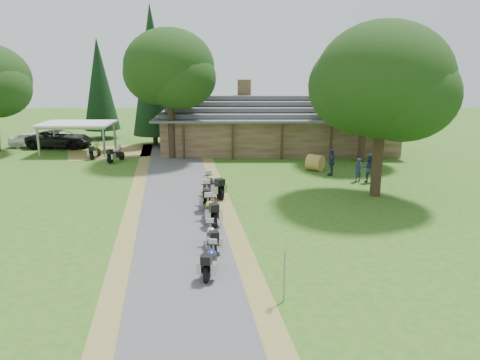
{
  "coord_description": "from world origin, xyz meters",
  "views": [
    {
      "loc": [
        2.3,
        -18.04,
        8.11
      ],
      "look_at": [
        2.49,
        6.75,
        1.6
      ],
      "focal_mm": 35.0,
      "sensor_mm": 36.0,
      "label": 1
    }
  ],
  "objects_px": {
    "motorcycle_row_b": "(212,236)",
    "motorcycle_carport_b": "(116,154)",
    "carport": "(78,138)",
    "motorcycle_row_e": "(213,185)",
    "lodge": "(277,122)",
    "motorcycle_row_d": "(207,195)",
    "motorcycle_row_c": "(211,209)",
    "motorcycle_carport_a": "(95,151)",
    "car_dark_suv": "(60,135)",
    "hay_bale": "(315,163)",
    "car_white_sedan": "(33,138)",
    "motorcycle_row_a": "(210,259)"
  },
  "relations": [
    {
      "from": "motorcycle_row_b",
      "to": "motorcycle_carport_b",
      "type": "distance_m",
      "value": 19.75
    },
    {
      "from": "motorcycle_row_b",
      "to": "carport",
      "type": "bearing_deg",
      "value": 19.16
    },
    {
      "from": "motorcycle_row_b",
      "to": "motorcycle_row_e",
      "type": "height_order",
      "value": "motorcycle_row_e"
    },
    {
      "from": "lodge",
      "to": "motorcycle_row_d",
      "type": "distance_m",
      "value": 18.04
    },
    {
      "from": "motorcycle_row_c",
      "to": "motorcycle_carport_a",
      "type": "relative_size",
      "value": 1.14
    },
    {
      "from": "carport",
      "to": "motorcycle_carport_a",
      "type": "distance_m",
      "value": 3.09
    },
    {
      "from": "car_dark_suv",
      "to": "motorcycle_row_d",
      "type": "bearing_deg",
      "value": -137.3
    },
    {
      "from": "lodge",
      "to": "motorcycle_carport_b",
      "type": "relative_size",
      "value": 11.62
    },
    {
      "from": "car_dark_suv",
      "to": "hay_bale",
      "type": "relative_size",
      "value": 5.44
    },
    {
      "from": "motorcycle_carport_b",
      "to": "hay_bale",
      "type": "xyz_separation_m",
      "value": [
        15.5,
        -3.13,
        -0.05
      ]
    },
    {
      "from": "motorcycle_row_c",
      "to": "hay_bale",
      "type": "relative_size",
      "value": 1.75
    },
    {
      "from": "motorcycle_row_c",
      "to": "motorcycle_row_e",
      "type": "height_order",
      "value": "motorcycle_row_e"
    },
    {
      "from": "car_dark_suv",
      "to": "motorcycle_row_e",
      "type": "relative_size",
      "value": 3.01
    },
    {
      "from": "carport",
      "to": "car_dark_suv",
      "type": "xyz_separation_m",
      "value": [
        -2.51,
        2.48,
        -0.11
      ]
    },
    {
      "from": "lodge",
      "to": "motorcycle_carport_a",
      "type": "relative_size",
      "value": 11.9
    },
    {
      "from": "motorcycle_carport_b",
      "to": "hay_bale",
      "type": "bearing_deg",
      "value": -77.28
    },
    {
      "from": "car_white_sedan",
      "to": "motorcycle_row_a",
      "type": "xyz_separation_m",
      "value": [
        17.92,
        -26.57,
        -0.28
      ]
    },
    {
      "from": "motorcycle_row_b",
      "to": "motorcycle_row_c",
      "type": "relative_size",
      "value": 0.87
    },
    {
      "from": "lodge",
      "to": "hay_bale",
      "type": "relative_size",
      "value": 18.3
    },
    {
      "from": "car_white_sedan",
      "to": "motorcycle_row_b",
      "type": "height_order",
      "value": "car_white_sedan"
    },
    {
      "from": "carport",
      "to": "motorcycle_row_a",
      "type": "xyz_separation_m",
      "value": [
        12.81,
        -23.87,
        -0.71
      ]
    },
    {
      "from": "car_dark_suv",
      "to": "motorcycle_row_b",
      "type": "relative_size",
      "value": 3.58
    },
    {
      "from": "motorcycle_row_a",
      "to": "motorcycle_row_c",
      "type": "relative_size",
      "value": 0.88
    },
    {
      "from": "car_dark_suv",
      "to": "motorcycle_row_c",
      "type": "height_order",
      "value": "car_dark_suv"
    },
    {
      "from": "motorcycle_row_e",
      "to": "motorcycle_carport_b",
      "type": "height_order",
      "value": "motorcycle_row_e"
    },
    {
      "from": "lodge",
      "to": "motorcycle_row_a",
      "type": "xyz_separation_m",
      "value": [
        -4.72,
        -25.47,
        -1.84
      ]
    },
    {
      "from": "carport",
      "to": "car_white_sedan",
      "type": "bearing_deg",
      "value": 152.54
    },
    {
      "from": "car_dark_suv",
      "to": "car_white_sedan",
      "type": "bearing_deg",
      "value": 88.71
    },
    {
      "from": "motorcycle_row_a",
      "to": "motorcycle_carport_b",
      "type": "height_order",
      "value": "motorcycle_carport_b"
    },
    {
      "from": "car_white_sedan",
      "to": "car_dark_suv",
      "type": "relative_size",
      "value": 0.84
    },
    {
      "from": "lodge",
      "to": "car_white_sedan",
      "type": "height_order",
      "value": "lodge"
    },
    {
      "from": "motorcycle_row_b",
      "to": "motorcycle_row_e",
      "type": "xyz_separation_m",
      "value": [
        -0.31,
        7.99,
        0.12
      ]
    },
    {
      "from": "motorcycle_row_b",
      "to": "motorcycle_carport_a",
      "type": "distance_m",
      "value": 22.0
    },
    {
      "from": "lodge",
      "to": "hay_bale",
      "type": "bearing_deg",
      "value": -75.8
    },
    {
      "from": "motorcycle_row_a",
      "to": "motorcycle_carport_b",
      "type": "distance_m",
      "value": 22.01
    },
    {
      "from": "car_dark_suv",
      "to": "motorcycle_carport_a",
      "type": "height_order",
      "value": "car_dark_suv"
    },
    {
      "from": "carport",
      "to": "motorcycle_row_b",
      "type": "distance_m",
      "value": 24.93
    },
    {
      "from": "motorcycle_row_a",
      "to": "motorcycle_carport_b",
      "type": "bearing_deg",
      "value": 31.77
    },
    {
      "from": "car_white_sedan",
      "to": "motorcycle_row_d",
      "type": "xyz_separation_m",
      "value": [
        17.28,
        -18.23,
        -0.18
      ]
    },
    {
      "from": "car_dark_suv",
      "to": "motorcycle_row_d",
      "type": "relative_size",
      "value": 3.04
    },
    {
      "from": "carport",
      "to": "motorcycle_row_c",
      "type": "distance_m",
      "value": 21.95
    },
    {
      "from": "motorcycle_row_a",
      "to": "motorcycle_row_b",
      "type": "height_order",
      "value": "motorcycle_row_a"
    },
    {
      "from": "motorcycle_row_c",
      "to": "motorcycle_carport_b",
      "type": "height_order",
      "value": "motorcycle_row_c"
    },
    {
      "from": "carport",
      "to": "hay_bale",
      "type": "height_order",
      "value": "carport"
    },
    {
      "from": "carport",
      "to": "motorcycle_carport_a",
      "type": "bearing_deg",
      "value": -46.19
    },
    {
      "from": "lodge",
      "to": "motorcycle_row_b",
      "type": "distance_m",
      "value": 23.58
    },
    {
      "from": "motorcycle_row_a",
      "to": "motorcycle_row_d",
      "type": "distance_m",
      "value": 8.36
    },
    {
      "from": "motorcycle_carport_b",
      "to": "hay_bale",
      "type": "height_order",
      "value": "motorcycle_carport_b"
    },
    {
      "from": "car_white_sedan",
      "to": "motorcycle_carport_b",
      "type": "xyz_separation_m",
      "value": [
        9.26,
        -6.34,
        -0.27
      ]
    },
    {
      "from": "carport",
      "to": "motorcycle_carport_a",
      "type": "height_order",
      "value": "carport"
    }
  ]
}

